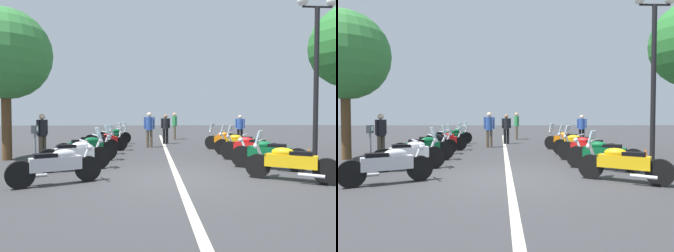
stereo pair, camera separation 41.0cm
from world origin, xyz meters
The scene contains 23 objects.
ground_plane centered at (0.00, 0.00, 0.00)m, with size 80.00×80.00×0.00m, color #38383A.
lane_centre_stripe centered at (5.05, 0.00, 0.00)m, with size 22.28×0.16×0.01m, color beige.
motorcycle_left_row_0 centered at (-0.58, 2.77, 0.44)m, with size 1.13×1.88×0.98m.
motorcycle_left_row_1 centered at (1.17, 2.78, 0.47)m, with size 1.03×1.91×1.22m.
motorcycle_left_row_2 centered at (2.80, 2.81, 0.47)m, with size 1.03×1.99×1.22m.
motorcycle_left_row_3 centered at (4.39, 2.86, 0.46)m, with size 1.09×1.84×1.19m.
motorcycle_left_row_4 centered at (5.76, 2.65, 0.46)m, with size 0.97×1.93×1.19m.
motorcycle_left_row_5 centered at (7.54, 2.87, 0.47)m, with size 1.08×2.00×1.21m.
motorcycle_left_row_6 centered at (9.02, 2.70, 0.47)m, with size 1.00×1.88×1.21m.
motorcycle_right_row_0 centered at (-0.49, -2.61, 0.46)m, with size 1.28×1.86×1.19m.
motorcycle_right_row_1 centered at (1.07, -2.71, 0.46)m, with size 1.24×1.96×1.01m.
motorcycle_right_row_2 centered at (2.65, -2.70, 0.47)m, with size 1.24×1.90×1.22m.
motorcycle_right_row_3 centered at (4.20, -2.78, 0.46)m, with size 0.99×1.91×1.20m.
motorcycle_right_row_4 centered at (5.93, -2.70, 0.46)m, with size 1.29×1.85×1.20m.
street_lamp_twin_globe centered at (1.38, -4.27, 3.47)m, with size 0.32×1.22×5.12m.
parking_meter centered at (0.91, 3.80, 0.90)m, with size 0.19×0.14×1.29m.
traffic_cone_0 centered at (1.24, -4.00, 0.29)m, with size 0.36×0.36×0.61m.
bystander_0 centered at (12.10, -0.83, 1.02)m, with size 0.53×0.32×1.74m.
bystander_1 centered at (7.24, 0.76, 1.00)m, with size 0.32×0.53×1.71m.
bystander_2 centered at (3.67, 4.59, 0.95)m, with size 0.50×0.32×1.62m.
bystander_3 centered at (9.09, -0.11, 0.94)m, with size 0.32×0.51×1.61m.
bystander_4 centered at (9.27, -4.30, 0.92)m, with size 0.32×0.48×1.58m.
roadside_tree_0 centered at (3.36, 5.69, 3.66)m, with size 3.12×3.12×5.24m.
Camera 1 is at (-7.47, 0.63, 1.56)m, focal length 32.42 mm.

